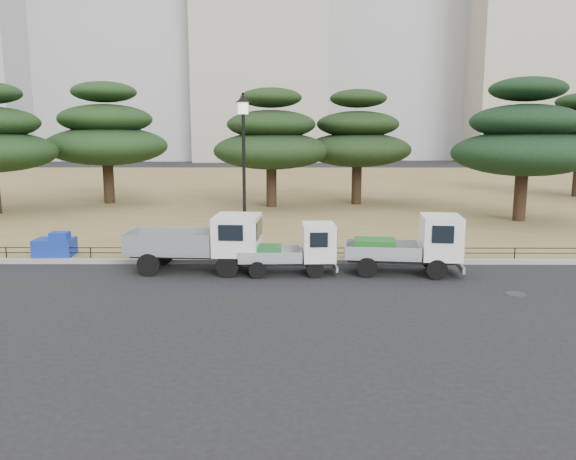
{
  "coord_description": "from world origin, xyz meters",
  "views": [
    {
      "loc": [
        0.1,
        -16.64,
        4.47
      ],
      "look_at": [
        0.0,
        2.0,
        1.3
      ],
      "focal_mm": 35.0,
      "sensor_mm": 36.0,
      "label": 1
    }
  ],
  "objects_px": {
    "truck_kei_rear": "(412,245)",
    "tarp_pile": "(55,246)",
    "truck_kei_front": "(295,249)",
    "truck_large": "(203,240)",
    "street_lamp": "(244,149)"
  },
  "relations": [
    {
      "from": "truck_kei_rear",
      "to": "tarp_pile",
      "type": "bearing_deg",
      "value": 177.8
    },
    {
      "from": "truck_kei_rear",
      "to": "street_lamp",
      "type": "xyz_separation_m",
      "value": [
        -5.56,
        1.69,
        3.01
      ]
    },
    {
      "from": "truck_kei_rear",
      "to": "tarp_pile",
      "type": "xyz_separation_m",
      "value": [
        -12.44,
        1.96,
        -0.45
      ]
    },
    {
      "from": "truck_large",
      "to": "truck_kei_front",
      "type": "xyz_separation_m",
      "value": [
        3.04,
        -0.32,
        -0.23
      ]
    },
    {
      "from": "truck_large",
      "to": "truck_kei_rear",
      "type": "xyz_separation_m",
      "value": [
        6.83,
        -0.29,
        -0.09
      ]
    },
    {
      "from": "truck_kei_front",
      "to": "street_lamp",
      "type": "bearing_deg",
      "value": 132.95
    },
    {
      "from": "tarp_pile",
      "to": "truck_kei_front",
      "type": "bearing_deg",
      "value": -13.02
    },
    {
      "from": "truck_kei_rear",
      "to": "tarp_pile",
      "type": "distance_m",
      "value": 12.6
    },
    {
      "from": "truck_kei_rear",
      "to": "tarp_pile",
      "type": "relative_size",
      "value": 2.74
    },
    {
      "from": "street_lamp",
      "to": "tarp_pile",
      "type": "xyz_separation_m",
      "value": [
        -6.88,
        0.27,
        -3.46
      ]
    },
    {
      "from": "truck_kei_front",
      "to": "street_lamp",
      "type": "xyz_separation_m",
      "value": [
        -1.77,
        1.73,
        3.15
      ]
    },
    {
      "from": "truck_kei_front",
      "to": "tarp_pile",
      "type": "distance_m",
      "value": 8.88
    },
    {
      "from": "truck_large",
      "to": "tarp_pile",
      "type": "xyz_separation_m",
      "value": [
        -5.61,
        1.68,
        -0.54
      ]
    },
    {
      "from": "tarp_pile",
      "to": "street_lamp",
      "type": "bearing_deg",
      "value": -2.24
    },
    {
      "from": "truck_large",
      "to": "street_lamp",
      "type": "xyz_separation_m",
      "value": [
        1.27,
        1.41,
        2.92
      ]
    }
  ]
}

